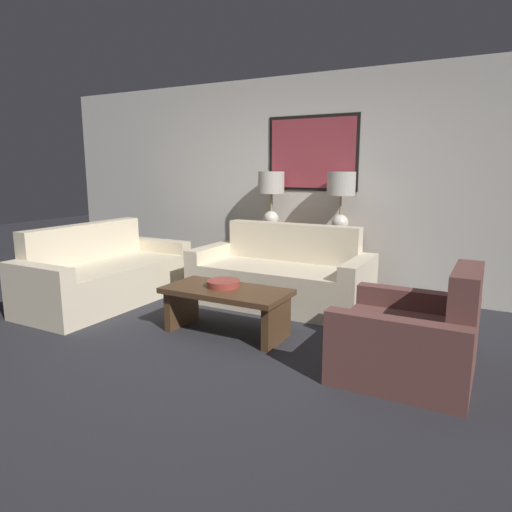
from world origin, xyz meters
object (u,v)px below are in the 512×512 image
console_table (303,261)px  couch_by_side (105,276)px  table_lamp_right (341,193)px  decorative_bowl (223,284)px  coffee_table (226,301)px  armchair_near_back_wall (412,340)px  couch_by_back_wall (281,278)px  table_lamp_left (271,191)px

console_table → couch_by_side: 2.38m
table_lamp_right → decorative_bowl: size_ratio=2.31×
console_table → coffee_table: bearing=-91.2°
table_lamp_right → couch_by_side: bearing=-146.0°
console_table → couch_by_side: (-1.82, -1.53, -0.08)m
armchair_near_back_wall → console_table: bearing=131.5°
table_lamp_right → couch_by_back_wall: 1.23m
console_table → couch_by_back_wall: size_ratio=0.69×
couch_by_side → armchair_near_back_wall: size_ratio=2.09×
armchair_near_back_wall → coffee_table: bearing=177.1°
table_lamp_right → couch_by_side: (-2.27, -1.53, -0.94)m
table_lamp_right → decorative_bowl: 1.96m
couch_by_side → table_lamp_right: bearing=34.0°
decorative_bowl → couch_by_side: bearing=174.0°
coffee_table → table_lamp_left: bearing=103.4°
decorative_bowl → console_table: bearing=86.8°
console_table → couch_by_side: couch_by_side is taller
table_lamp_right → coffee_table: (-0.49, -1.76, -0.93)m
table_lamp_right → coffee_table: bearing=-105.7°
table_lamp_left → couch_by_side: size_ratio=0.36×
couch_by_back_wall → coffee_table: couch_by_back_wall is taller
coffee_table → couch_by_back_wall: bearing=88.1°
coffee_table → armchair_near_back_wall: size_ratio=1.23×
table_lamp_right → couch_by_back_wall: table_lamp_right is taller
couch_by_side → console_table: bearing=40.1°
table_lamp_left → coffee_table: bearing=-76.6°
table_lamp_right → table_lamp_left: bearing=180.0°
table_lamp_left → coffee_table: (0.42, -1.76, -0.93)m
console_table → armchair_near_back_wall: size_ratio=1.44×
couch_by_back_wall → couch_by_side: size_ratio=1.00×
coffee_table → decorative_bowl: decorative_bowl is taller
coffee_table → table_lamp_right: bearing=74.3°
table_lamp_right → coffee_table: table_lamp_right is taller
console_table → table_lamp_right: (0.46, -0.00, 0.86)m
decorative_bowl → coffee_table: bearing=-37.5°
console_table → armchair_near_back_wall: (1.63, -1.84, -0.11)m
couch_by_side → decorative_bowl: bearing=-6.0°
couch_by_side → coffee_table: couch_by_side is taller
table_lamp_right → armchair_near_back_wall: bearing=-57.5°
coffee_table → armchair_near_back_wall: armchair_near_back_wall is taller
table_lamp_left → table_lamp_right: size_ratio=1.00×
coffee_table → armchair_near_back_wall: bearing=-2.9°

